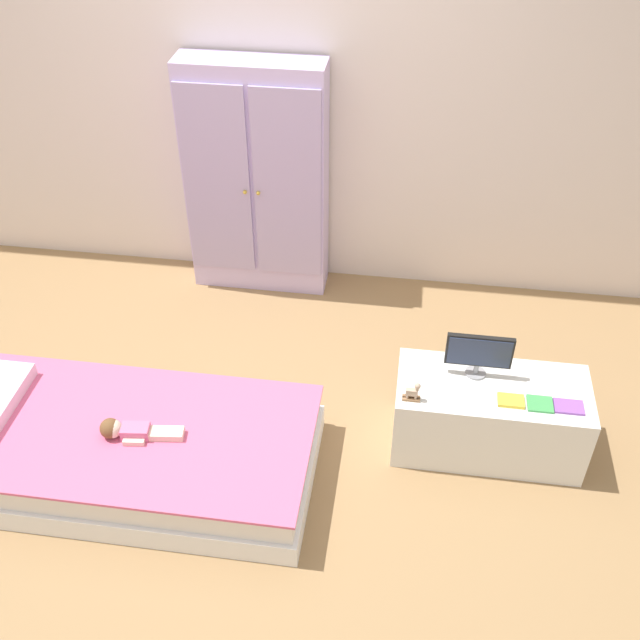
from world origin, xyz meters
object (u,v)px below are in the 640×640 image
book_yellow (511,401)px  book_purple (569,407)px  book_green (540,404)px  wardrobe (256,181)px  doll (126,430)px  tv_stand (489,416)px  tv_monitor (479,353)px  rocking_horse_toy (413,392)px  bed (126,449)px

book_yellow → book_purple: (0.26, 0.00, -0.00)m
book_green → wardrobe: bearing=140.2°
doll → book_purple: book_purple is taller
tv_stand → tv_monitor: 0.37m
doll → tv_monitor: (1.61, 0.52, 0.23)m
wardrobe → book_green: 2.13m
rocking_horse_toy → book_purple: bearing=3.8°
doll → book_green: size_ratio=3.31×
doll → book_yellow: 1.81m
bed → book_purple: size_ratio=13.53×
book_yellow → book_green: book_yellow is taller
doll → wardrobe: size_ratio=0.27×
doll → rocking_horse_toy: (1.32, 0.30, 0.14)m
wardrobe → book_yellow: bearing=-42.3°
book_yellow → book_green: size_ratio=1.03×
bed → doll: bearing=-37.9°
bed → rocking_horse_toy: rocking_horse_toy is taller
bed → tv_monitor: (1.66, 0.48, 0.41)m
rocking_horse_toy → book_green: 0.60m
doll → tv_stand: bearing=14.5°
tv_monitor → book_yellow: 0.27m
wardrobe → tv_stand: (1.41, -1.25, -0.53)m
wardrobe → rocking_horse_toy: bearing=-53.7°
doll → book_purple: bearing=9.6°
tv_stand → book_green: 0.31m
book_purple → tv_monitor: bearing=158.1°
tv_stand → book_green: size_ratio=7.85×
rocking_horse_toy → book_purple: size_ratio=0.77×
doll → bed: bearing=142.1°
rocking_horse_toy → book_yellow: size_ratio=0.85×
tv_monitor → book_green: tv_monitor is taller
doll → book_yellow: book_yellow is taller
bed → tv_monitor: 1.77m
bed → doll: 0.19m
tv_monitor → book_purple: 0.48m
rocking_horse_toy → book_yellow: (0.46, 0.05, -0.04)m
wardrobe → book_purple: wardrobe is taller
doll → tv_stand: size_ratio=0.42×
doll → book_purple: size_ratio=2.89×
wardrobe → tv_monitor: size_ratio=4.62×
tv_stand → book_purple: (0.33, -0.10, 0.21)m
tv_stand → book_yellow: size_ratio=7.61×
tv_monitor → book_purple: size_ratio=2.35×
tv_stand → tv_monitor: (-0.09, 0.07, 0.35)m
tv_stand → wardrobe: bearing=138.5°
doll → tv_stand: 1.76m
rocking_horse_toy → book_yellow: 0.46m
tv_monitor → book_green: size_ratio=2.68×
bed → book_purple: book_purple is taller
wardrobe → book_yellow: size_ratio=12.03×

